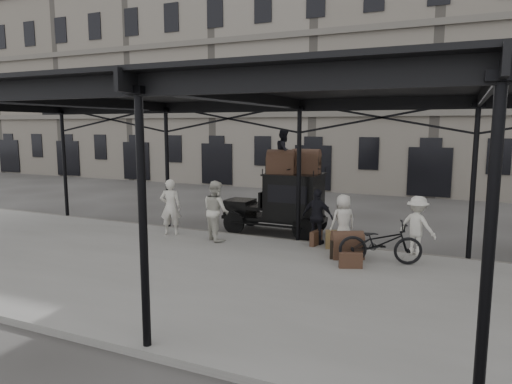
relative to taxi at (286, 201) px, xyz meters
The scene contains 18 objects.
ground 3.54m from the taxi, 74.55° to the right, with size 120.00×120.00×0.00m, color #383533.
platform 5.41m from the taxi, 80.34° to the right, with size 28.00×8.00×0.15m, color slate.
canopy 6.05m from the taxi, 79.80° to the right, with size 22.50×9.00×4.74m.
building_frontage 15.91m from the taxi, 86.57° to the left, with size 64.00×8.00×14.00m, color slate.
taxi is the anchor object (origin of this frame).
porter_left 3.99m from the taxi, 145.93° to the right, with size 0.69×0.45×1.90m, color beige.
porter_midleft 2.72m from the taxi, 124.68° to the right, with size 0.94×0.73×1.93m, color beige.
porter_centre 2.79m from the taxi, 30.54° to the right, with size 0.79×0.51×1.62m, color beige.
porter_official 2.13m from the taxi, 41.61° to the right, with size 1.02×0.42×1.74m, color black.
porter_right 4.74m from the taxi, 17.34° to the right, with size 1.10×0.63×1.70m, color silver.
bicycle 4.61m from the taxi, 36.08° to the right, with size 0.76×2.19×1.15m, color black.
porter_roof 1.73m from the taxi, 107.50° to the right, with size 0.73×0.57×1.51m, color black.
steamer_trunk_roof_near 1.35m from the taxi, 108.07° to the right, with size 0.94×0.58×0.69m, color #452D20, non-canonical shape.
steamer_trunk_roof_far 1.50m from the taxi, 16.81° to the left, with size 0.96×0.59×0.70m, color #452D20, non-canonical shape.
steamer_trunk_platform 3.82m from the taxi, 42.05° to the right, with size 0.87×0.53×0.63m, color #452D20, non-canonical shape.
wicker_hamper 2.85m from the taxi, 35.75° to the right, with size 0.60×0.45×0.50m, color brown.
suitcase_upright 2.37m from the taxi, 44.15° to the right, with size 0.15×0.60×0.45m, color #452D20.
suitcase_flat 4.69m from the taxi, 48.00° to the right, with size 0.60×0.15×0.40m, color #452D20.
Camera 1 is at (4.63, -11.65, 3.80)m, focal length 32.00 mm.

